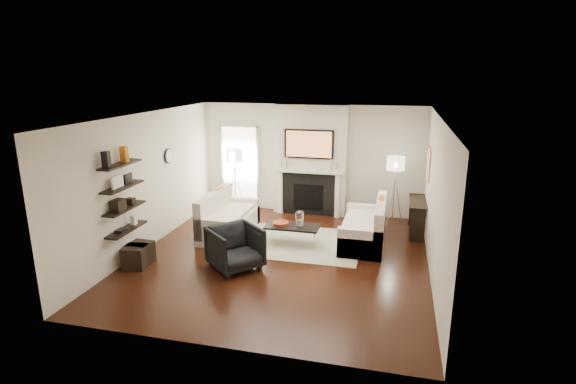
% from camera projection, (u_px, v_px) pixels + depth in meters
% --- Properties ---
extents(room_envelope, '(6.00, 6.00, 6.00)m').
position_uv_depth(room_envelope, '(280.00, 190.00, 8.30)').
color(room_envelope, black).
rests_on(room_envelope, ground).
extents(chimney_breast, '(1.80, 0.25, 2.70)m').
position_uv_depth(chimney_breast, '(310.00, 160.00, 10.99)').
color(chimney_breast, silver).
rests_on(chimney_breast, floor).
extents(fireplace_surround, '(1.30, 0.02, 1.04)m').
position_uv_depth(fireplace_surround, '(308.00, 194.00, 11.08)').
color(fireplace_surround, black).
rests_on(fireplace_surround, floor).
extents(firebox, '(0.75, 0.02, 0.65)m').
position_uv_depth(firebox, '(308.00, 197.00, 11.10)').
color(firebox, black).
rests_on(firebox, floor).
extents(mantel_pilaster_l, '(0.12, 0.08, 1.10)m').
position_uv_depth(mantel_pilaster_l, '(280.00, 192.00, 11.21)').
color(mantel_pilaster_l, white).
rests_on(mantel_pilaster_l, floor).
extents(mantel_pilaster_r, '(0.12, 0.08, 1.10)m').
position_uv_depth(mantel_pilaster_r, '(337.00, 196.00, 10.88)').
color(mantel_pilaster_r, white).
rests_on(mantel_pilaster_r, floor).
extents(mantel_shelf, '(1.70, 0.18, 0.07)m').
position_uv_depth(mantel_shelf, '(308.00, 171.00, 10.88)').
color(mantel_shelf, white).
rests_on(mantel_shelf, chimney_breast).
extents(tv_body, '(1.20, 0.06, 0.70)m').
position_uv_depth(tv_body, '(309.00, 144.00, 10.73)').
color(tv_body, black).
rests_on(tv_body, chimney_breast).
extents(tv_screen, '(1.10, 0.00, 0.62)m').
position_uv_depth(tv_screen, '(309.00, 144.00, 10.70)').
color(tv_screen, '#BF723F').
rests_on(tv_screen, tv_body).
extents(candlestick_l_tall, '(0.04, 0.04, 0.30)m').
position_uv_depth(candlestick_l_tall, '(286.00, 163.00, 10.96)').
color(candlestick_l_tall, silver).
rests_on(candlestick_l_tall, mantel_shelf).
extents(candlestick_l_short, '(0.04, 0.04, 0.24)m').
position_uv_depth(candlestick_l_short, '(281.00, 164.00, 11.00)').
color(candlestick_l_short, silver).
rests_on(candlestick_l_short, mantel_shelf).
extents(candlestick_r_tall, '(0.04, 0.04, 0.30)m').
position_uv_depth(candlestick_r_tall, '(331.00, 165.00, 10.71)').
color(candlestick_r_tall, silver).
rests_on(candlestick_r_tall, mantel_shelf).
extents(candlestick_r_short, '(0.04, 0.04, 0.24)m').
position_uv_depth(candlestick_r_short, '(337.00, 166.00, 10.69)').
color(candlestick_r_short, silver).
rests_on(candlestick_r_short, mantel_shelf).
extents(hallway_panel, '(0.90, 0.02, 2.10)m').
position_uv_depth(hallway_panel, '(240.00, 168.00, 11.59)').
color(hallway_panel, white).
rests_on(hallway_panel, floor).
extents(door_trim_l, '(0.06, 0.06, 2.16)m').
position_uv_depth(door_trim_l, '(223.00, 167.00, 11.68)').
color(door_trim_l, white).
rests_on(door_trim_l, floor).
extents(door_trim_r, '(0.06, 0.06, 2.16)m').
position_uv_depth(door_trim_r, '(258.00, 169.00, 11.46)').
color(door_trim_r, white).
rests_on(door_trim_r, floor).
extents(door_trim_top, '(1.02, 0.06, 0.06)m').
position_uv_depth(door_trim_top, '(239.00, 126.00, 11.29)').
color(door_trim_top, white).
rests_on(door_trim_top, wall_back).
extents(rug, '(2.60, 2.00, 0.01)m').
position_uv_depth(rug, '(298.00, 242.00, 9.39)').
color(rug, '#B5B194').
rests_on(rug, floor).
extents(loveseat_left_base, '(0.85, 1.80, 0.42)m').
position_uv_depth(loveseat_left_base, '(229.00, 225.00, 9.85)').
color(loveseat_left_base, silver).
rests_on(loveseat_left_base, floor).
extents(loveseat_left_back, '(0.18, 1.80, 0.80)m').
position_uv_depth(loveseat_left_back, '(214.00, 210.00, 9.84)').
color(loveseat_left_back, silver).
rests_on(loveseat_left_back, floor).
extents(loveseat_left_arm_n, '(0.85, 0.18, 0.60)m').
position_uv_depth(loveseat_left_arm_n, '(215.00, 233.00, 9.07)').
color(loveseat_left_arm_n, silver).
rests_on(loveseat_left_arm_n, floor).
extents(loveseat_left_arm_s, '(0.85, 0.18, 0.60)m').
position_uv_depth(loveseat_left_arm_s, '(241.00, 210.00, 10.58)').
color(loveseat_left_arm_s, silver).
rests_on(loveseat_left_arm_s, floor).
extents(loveseat_left_cushion, '(0.63, 1.44, 0.10)m').
position_uv_depth(loveseat_left_cushion, '(231.00, 214.00, 9.77)').
color(loveseat_left_cushion, silver).
rests_on(loveseat_left_cushion, loveseat_left_base).
extents(pillow_left_orange, '(0.10, 0.42, 0.42)m').
position_uv_depth(pillow_left_orange, '(219.00, 197.00, 10.07)').
color(pillow_left_orange, '#B46216').
rests_on(pillow_left_orange, loveseat_left_cushion).
extents(pillow_left_charcoal, '(0.10, 0.40, 0.40)m').
position_uv_depth(pillow_left_charcoal, '(209.00, 205.00, 9.51)').
color(pillow_left_charcoal, black).
rests_on(pillow_left_charcoal, loveseat_left_cushion).
extents(loveseat_right_base, '(0.85, 1.80, 0.42)m').
position_uv_depth(loveseat_right_base, '(363.00, 234.00, 9.30)').
color(loveseat_right_base, silver).
rests_on(loveseat_right_base, floor).
extents(loveseat_right_back, '(0.18, 1.80, 0.80)m').
position_uv_depth(loveseat_right_back, '(380.00, 221.00, 9.14)').
color(loveseat_right_back, silver).
rests_on(loveseat_right_back, floor).
extents(loveseat_right_arm_n, '(0.85, 0.18, 0.60)m').
position_uv_depth(loveseat_right_arm_n, '(360.00, 244.00, 8.52)').
color(loveseat_right_arm_n, silver).
rests_on(loveseat_right_arm_n, floor).
extents(loveseat_right_arm_s, '(0.85, 0.18, 0.60)m').
position_uv_depth(loveseat_right_arm_s, '(366.00, 218.00, 10.03)').
color(loveseat_right_arm_s, silver).
rests_on(loveseat_right_arm_s, floor).
extents(loveseat_right_cushion, '(0.63, 1.44, 0.10)m').
position_uv_depth(loveseat_right_cushion, '(361.00, 222.00, 9.24)').
color(loveseat_right_cushion, silver).
rests_on(loveseat_right_cushion, loveseat_right_base).
extents(pillow_right_orange, '(0.10, 0.42, 0.42)m').
position_uv_depth(pillow_right_orange, '(381.00, 207.00, 9.37)').
color(pillow_right_orange, '#B46216').
rests_on(pillow_right_orange, loveseat_right_cushion).
extents(pillow_right_charcoal, '(0.10, 0.40, 0.40)m').
position_uv_depth(pillow_right_charcoal, '(380.00, 216.00, 8.81)').
color(pillow_right_charcoal, black).
rests_on(pillow_right_charcoal, loveseat_right_cushion).
extents(coffee_table, '(1.10, 0.55, 0.04)m').
position_uv_depth(coffee_table, '(292.00, 226.00, 9.18)').
color(coffee_table, black).
rests_on(coffee_table, floor).
extents(coffee_leg_nw, '(0.02, 0.02, 0.38)m').
position_uv_depth(coffee_leg_nw, '(266.00, 238.00, 9.14)').
color(coffee_leg_nw, silver).
rests_on(coffee_leg_nw, floor).
extents(coffee_leg_ne, '(0.02, 0.02, 0.38)m').
position_uv_depth(coffee_leg_ne, '(314.00, 242.00, 8.92)').
color(coffee_leg_ne, silver).
rests_on(coffee_leg_ne, floor).
extents(coffee_leg_sw, '(0.02, 0.02, 0.38)m').
position_uv_depth(coffee_leg_sw, '(272.00, 230.00, 9.56)').
color(coffee_leg_sw, silver).
rests_on(coffee_leg_sw, floor).
extents(coffee_leg_se, '(0.02, 0.02, 0.38)m').
position_uv_depth(coffee_leg_se, '(318.00, 234.00, 9.33)').
color(coffee_leg_se, silver).
rests_on(coffee_leg_se, floor).
extents(hurricane_glass, '(0.18, 0.18, 0.31)m').
position_uv_depth(hurricane_glass, '(300.00, 219.00, 9.10)').
color(hurricane_glass, white).
rests_on(hurricane_glass, coffee_table).
extents(hurricane_candle, '(0.09, 0.09, 0.13)m').
position_uv_depth(hurricane_candle, '(300.00, 223.00, 9.12)').
color(hurricane_candle, white).
rests_on(hurricane_candle, coffee_table).
extents(copper_bowl, '(0.34, 0.34, 0.06)m').
position_uv_depth(copper_bowl, '(281.00, 223.00, 9.23)').
color(copper_bowl, '#BB3D1F').
rests_on(copper_bowl, coffee_table).
extents(armchair, '(1.14, 1.14, 0.86)m').
position_uv_depth(armchair, '(235.00, 246.00, 8.09)').
color(armchair, black).
rests_on(armchair, floor).
extents(lamp_left_post, '(0.02, 0.02, 1.20)m').
position_uv_depth(lamp_left_post, '(235.00, 188.00, 11.34)').
color(lamp_left_post, silver).
rests_on(lamp_left_post, floor).
extents(lamp_left_shade, '(0.40, 0.40, 0.30)m').
position_uv_depth(lamp_left_shade, '(234.00, 155.00, 11.11)').
color(lamp_left_shade, white).
rests_on(lamp_left_shade, lamp_left_post).
extents(lamp_left_leg_a, '(0.25, 0.02, 1.23)m').
position_uv_depth(lamp_left_leg_a, '(240.00, 189.00, 11.31)').
color(lamp_left_leg_a, silver).
rests_on(lamp_left_leg_a, floor).
extents(lamp_left_leg_b, '(0.14, 0.22, 1.23)m').
position_uv_depth(lamp_left_leg_b, '(235.00, 187.00, 11.44)').
color(lamp_left_leg_b, silver).
rests_on(lamp_left_leg_b, floor).
extents(lamp_left_leg_c, '(0.14, 0.22, 1.23)m').
position_uv_depth(lamp_left_leg_c, '(232.00, 189.00, 11.26)').
color(lamp_left_leg_c, silver).
rests_on(lamp_left_leg_c, floor).
extents(lamp_right_post, '(0.02, 0.02, 1.20)m').
position_uv_depth(lamp_right_post, '(393.00, 199.00, 10.37)').
color(lamp_right_post, silver).
rests_on(lamp_right_post, floor).
extents(lamp_right_shade, '(0.40, 0.40, 0.30)m').
position_uv_depth(lamp_right_shade, '(396.00, 163.00, 10.15)').
color(lamp_right_shade, white).
rests_on(lamp_right_shade, lamp_right_post).
extents(lamp_right_leg_a, '(0.25, 0.02, 1.23)m').
position_uv_depth(lamp_right_leg_a, '(398.00, 200.00, 10.34)').
color(lamp_right_leg_a, silver).
rests_on(lamp_right_leg_a, floor).
extents(lamp_right_leg_b, '(0.14, 0.22, 1.23)m').
position_uv_depth(lamp_right_leg_b, '(391.00, 198.00, 10.47)').
color(lamp_right_leg_b, silver).
rests_on(lamp_right_leg_b, floor).
extents(lamp_right_leg_c, '(0.14, 0.22, 1.23)m').
position_uv_depth(lamp_right_leg_c, '(391.00, 200.00, 10.29)').
color(lamp_right_leg_c, silver).
rests_on(lamp_right_leg_c, floor).
extents(console_top, '(0.35, 1.20, 0.04)m').
position_uv_depth(console_top, '(418.00, 201.00, 9.76)').
color(console_top, black).
rests_on(console_top, floor).
extents(console_leg_n, '(0.30, 0.04, 0.71)m').
position_uv_depth(console_leg_n, '(418.00, 226.00, 9.34)').
color(console_leg_n, black).
rests_on(console_leg_n, floor).
extents(console_leg_s, '(0.30, 0.04, 0.71)m').
position_uv_depth(console_leg_s, '(416.00, 210.00, 10.37)').
color(console_leg_s, black).
rests_on(console_leg_s, floor).
extents(wall_art, '(0.03, 0.70, 0.70)m').
position_uv_depth(wall_art, '(429.00, 164.00, 9.54)').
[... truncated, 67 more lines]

